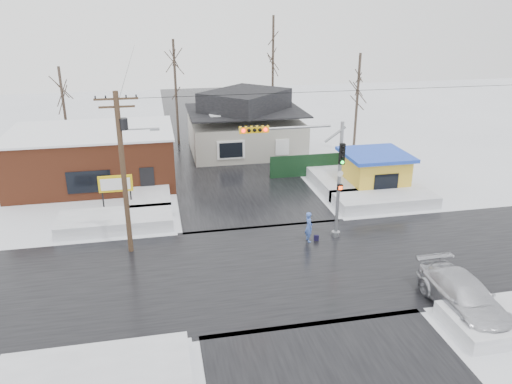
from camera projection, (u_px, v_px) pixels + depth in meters
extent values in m
plane|color=white|center=(284.00, 267.00, 26.49)|extent=(120.00, 120.00, 0.00)
cube|color=black|center=(284.00, 267.00, 26.48)|extent=(10.00, 120.00, 0.02)
cube|color=black|center=(284.00, 267.00, 26.48)|extent=(120.00, 10.00, 0.02)
cube|color=white|center=(116.00, 221.00, 31.06)|extent=(7.00, 3.00, 0.80)
cube|color=white|center=(384.00, 200.00, 34.44)|extent=(7.00, 3.00, 0.80)
cube|color=white|center=(94.00, 376.00, 18.26)|extent=(7.00, 3.00, 0.70)
cube|color=white|center=(148.00, 191.00, 36.01)|extent=(3.00, 8.00, 0.80)
cube|color=white|center=(332.00, 178.00, 38.64)|extent=(3.00, 8.00, 0.80)
cylinder|color=gray|center=(339.00, 181.00, 28.74)|extent=(0.20, 0.20, 7.00)
cylinder|color=gray|center=(336.00, 234.00, 29.93)|extent=(0.50, 0.50, 0.30)
cylinder|color=gray|center=(290.00, 128.00, 27.00)|extent=(4.60, 0.14, 0.14)
cube|color=gold|center=(254.00, 129.00, 26.62)|extent=(1.60, 0.28, 0.35)
sphere|color=#FF0C0C|center=(243.00, 131.00, 26.36)|extent=(0.20, 0.20, 0.20)
sphere|color=#FF0C0C|center=(266.00, 130.00, 26.59)|extent=(0.20, 0.20, 0.20)
cube|color=black|center=(342.00, 154.00, 27.95)|extent=(0.30, 0.22, 1.20)
sphere|color=#0CE533|center=(342.00, 162.00, 27.98)|extent=(0.18, 0.18, 0.18)
cube|color=black|center=(340.00, 187.00, 28.66)|extent=(0.30, 0.20, 0.35)
cylinder|color=#382619|center=(124.00, 176.00, 26.58)|extent=(0.28, 0.28, 9.00)
cube|color=#382619|center=(116.00, 99.00, 25.12)|extent=(2.20, 0.10, 0.10)
cube|color=#382619|center=(117.00, 107.00, 25.27)|extent=(1.80, 0.10, 0.10)
cylinder|color=black|center=(124.00, 124.00, 25.63)|extent=(0.44, 0.44, 0.60)
cylinder|color=gray|center=(137.00, 129.00, 25.86)|extent=(1.80, 0.08, 0.08)
cube|color=gray|center=(155.00, 129.00, 26.05)|extent=(0.50, 0.22, 0.12)
cube|color=brown|center=(94.00, 157.00, 38.35)|extent=(12.00, 8.00, 4.00)
cube|color=white|center=(90.00, 131.00, 37.62)|extent=(12.20, 8.20, 0.15)
cube|color=black|center=(89.00, 182.00, 34.89)|extent=(3.00, 0.08, 1.60)
cube|color=black|center=(148.00, 182.00, 35.74)|extent=(1.00, 0.08, 2.20)
cylinder|color=black|center=(103.00, 200.00, 33.00)|extent=(0.10, 0.10, 1.80)
cylinder|color=black|center=(131.00, 198.00, 33.34)|extent=(0.10, 0.10, 1.80)
cube|color=gold|center=(116.00, 184.00, 32.78)|extent=(2.20, 0.18, 1.10)
cube|color=white|center=(115.00, 184.00, 32.68)|extent=(1.90, 0.02, 0.80)
cube|color=#A7A497|center=(245.00, 136.00, 46.47)|extent=(10.00, 8.00, 3.00)
cube|color=black|center=(245.00, 110.00, 45.61)|extent=(10.40, 8.40, 0.12)
pyramid|color=black|center=(245.00, 100.00, 45.27)|extent=(9.00, 7.00, 1.80)
cube|color=brown|center=(277.00, 96.00, 46.77)|extent=(0.70, 0.70, 1.40)
cube|color=white|center=(231.00, 150.00, 42.42)|extent=(2.40, 0.12, 1.60)
cube|color=yellow|center=(374.00, 173.00, 36.96)|extent=(4.00, 4.00, 2.60)
cube|color=blue|center=(376.00, 154.00, 36.45)|extent=(4.60, 4.60, 0.25)
cube|color=black|center=(386.00, 182.00, 35.10)|extent=(1.80, 0.06, 1.20)
cube|color=black|center=(318.00, 165.00, 40.20)|extent=(8.00, 0.12, 1.80)
cylinder|color=#332821|center=(176.00, 93.00, 47.75)|extent=(0.24, 0.24, 10.00)
cylinder|color=#332821|center=(273.00, 77.00, 51.11)|extent=(0.24, 0.24, 12.00)
cylinder|color=#332821|center=(357.00, 104.00, 45.45)|extent=(0.24, 0.24, 9.00)
cylinder|color=#332821|center=(65.00, 112.00, 44.40)|extent=(0.24, 0.24, 8.00)
imported|color=#476AC6|center=(309.00, 227.00, 29.03)|extent=(0.48, 0.70, 1.83)
imported|color=silver|center=(464.00, 297.00, 22.38)|extent=(2.31, 5.52, 1.59)
cube|color=black|center=(316.00, 238.00, 29.31)|extent=(0.30, 0.17, 0.35)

